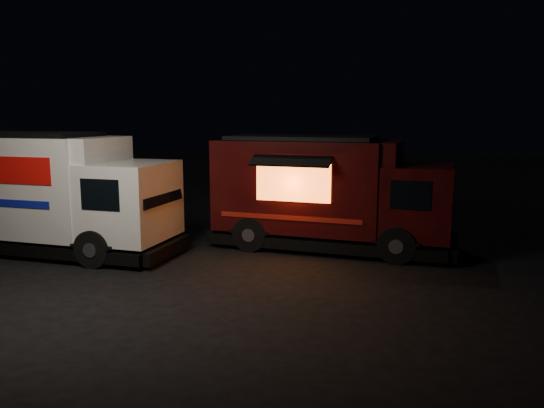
# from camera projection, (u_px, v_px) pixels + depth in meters

# --- Properties ---
(ground) EXTENTS (80.00, 80.00, 0.00)m
(ground) POSITION_uv_depth(u_px,v_px,m) (211.00, 263.00, 13.33)
(ground) COLOR black
(ground) RESTS_ON ground
(white_truck) EXTENTS (7.39, 3.42, 3.22)m
(white_truck) POSITION_uv_depth(u_px,v_px,m) (51.00, 193.00, 14.26)
(white_truck) COLOR silver
(white_truck) RESTS_ON ground
(red_truck) EXTENTS (7.01, 3.62, 3.11)m
(red_truck) POSITION_uv_depth(u_px,v_px,m) (332.00, 193.00, 14.63)
(red_truck) COLOR #350A09
(red_truck) RESTS_ON ground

